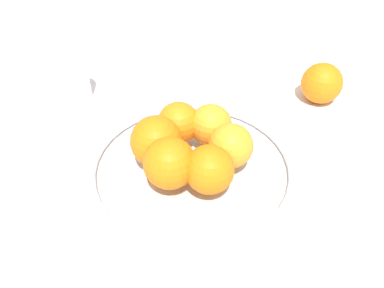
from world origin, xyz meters
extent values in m
plane|color=silver|center=(0.00, 0.00, 0.00)|extent=(4.00, 4.00, 0.00)
cylinder|color=silver|center=(0.00, 0.00, 0.01)|extent=(0.31, 0.31, 0.01)
torus|color=silver|center=(0.00, 0.00, 0.02)|extent=(0.31, 0.31, 0.01)
sphere|color=orange|center=(-0.06, 0.00, 0.06)|extent=(0.07, 0.07, 0.07)
sphere|color=orange|center=(-0.03, -0.05, 0.06)|extent=(0.07, 0.07, 0.07)
sphere|color=orange|center=(0.02, -0.05, 0.06)|extent=(0.07, 0.07, 0.07)
sphere|color=orange|center=(0.05, 0.00, 0.06)|extent=(0.08, 0.08, 0.08)
sphere|color=orange|center=(0.03, 0.04, 0.06)|extent=(0.07, 0.07, 0.07)
sphere|color=orange|center=(-0.03, 0.05, 0.06)|extent=(0.07, 0.07, 0.07)
sphere|color=orange|center=(-0.24, -0.21, 0.04)|extent=(0.08, 0.08, 0.08)
cylinder|color=white|center=(0.24, -0.20, 0.04)|extent=(0.08, 0.08, 0.09)
camera|label=1|loc=(-0.02, 0.41, 0.41)|focal=35.00mm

